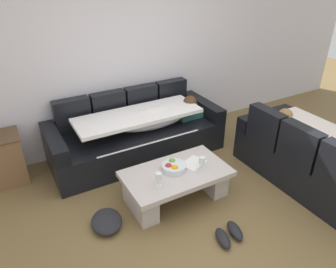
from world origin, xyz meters
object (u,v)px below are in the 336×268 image
coffee_table (176,182)px  wine_glass_near_left (159,177)px  couch_along_wall (139,133)px  fruit_bowl (174,167)px  open_magazine (194,163)px  wine_glass_near_right (202,161)px  couch_near_window (314,159)px  crumpled_garment (107,221)px  pair_of_shoes (229,234)px

coffee_table → wine_glass_near_left: 0.41m
couch_along_wall → coffee_table: size_ratio=2.00×
couch_along_wall → wine_glass_near_left: bearing=-105.5°
fruit_bowl → open_magazine: bearing=-1.7°
fruit_bowl → wine_glass_near_left: 0.35m
fruit_bowl → wine_glass_near_right: 0.33m
wine_glass_near_left → couch_near_window: bearing=-12.4°
open_magazine → crumpled_garment: size_ratio=0.70×
coffee_table → crumpled_garment: 0.89m
couch_along_wall → coffee_table: bearing=-92.5°
fruit_bowl → wine_glass_near_left: wine_glass_near_left is taller
wine_glass_near_right → pair_of_shoes: wine_glass_near_right is taller
couch_along_wall → pair_of_shoes: 1.94m
couch_along_wall → crumpled_garment: (-0.92, -1.14, -0.27)m
crumpled_garment → wine_glass_near_left: bearing=-10.6°
couch_along_wall → wine_glass_near_left: 1.31m
fruit_bowl → wine_glass_near_right: (0.28, -0.15, 0.08)m
couch_along_wall → pair_of_shoes: (0.10, -1.91, -0.28)m
couch_near_window → open_magazine: bearing=66.5°
coffee_table → wine_glass_near_right: (0.27, -0.11, 0.26)m
couch_along_wall → open_magazine: (0.21, -1.08, 0.06)m
open_magazine → pair_of_shoes: (-0.11, -0.83, -0.34)m
coffee_table → wine_glass_near_right: size_ratio=7.23×
wine_glass_near_right → pair_of_shoes: (-0.12, -0.69, -0.45)m
couch_along_wall → couch_near_window: (1.58, -1.68, 0.01)m
fruit_bowl → coffee_table: bearing=-78.4°
open_magazine → wine_glass_near_right: bearing=-107.7°
wine_glass_near_right → couch_near_window: bearing=-18.4°
couch_near_window → wine_glass_near_right: bearing=71.6°
couch_along_wall → fruit_bowl: 1.08m
wine_glass_near_right → pair_of_shoes: 0.83m
open_magazine → couch_along_wall: bearing=79.0°
wine_glass_near_left → fruit_bowl: bearing=32.2°
pair_of_shoes → crumpled_garment: bearing=143.1°
open_magazine → crumpled_garment: (-1.13, -0.07, -0.33)m
wine_glass_near_left → open_magazine: 0.59m
couch_near_window → wine_glass_near_right: size_ratio=11.69×
wine_glass_near_left → wine_glass_near_right: same height
couch_near_window → coffee_table: couch_near_window is taller
wine_glass_near_left → crumpled_garment: wine_glass_near_left is taller
wine_glass_near_left → pair_of_shoes: (0.45, -0.66, -0.45)m
wine_glass_near_left → coffee_table: bearing=24.2°
couch_along_wall → wine_glass_near_left: (-0.35, -1.25, 0.17)m
couch_along_wall → wine_glass_near_right: bearing=-79.7°
coffee_table → couch_along_wall: bearing=87.5°
pair_of_shoes → crumpled_garment: size_ratio=0.89×
coffee_table → couch_near_window: bearing=-18.9°
couch_near_window → coffee_table: size_ratio=1.62×
couch_along_wall → open_magazine: couch_along_wall is taller
coffee_table → wine_glass_near_right: bearing=-21.1°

